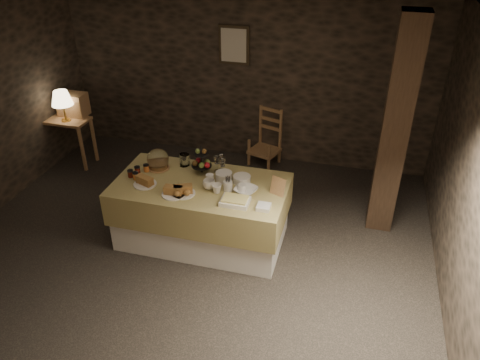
% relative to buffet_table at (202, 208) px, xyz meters
% --- Properties ---
extents(ground_plane, '(5.50, 5.00, 0.01)m').
position_rel_buffet_table_xyz_m(ground_plane, '(-0.07, -0.25, -0.45)').
color(ground_plane, black).
rests_on(ground_plane, ground).
extents(room_shell, '(5.52, 5.02, 2.60)m').
position_rel_buffet_table_xyz_m(room_shell, '(-0.07, -0.25, 1.12)').
color(room_shell, black).
rests_on(room_shell, ground).
extents(buffet_table, '(1.96, 1.04, 0.77)m').
position_rel_buffet_table_xyz_m(buffet_table, '(0.00, 0.00, 0.00)').
color(buffet_table, white).
rests_on(buffet_table, ground_plane).
extents(console_table, '(0.69, 0.39, 0.74)m').
position_rel_buffet_table_xyz_m(console_table, '(-2.57, 1.28, 0.16)').
color(console_table, olive).
rests_on(console_table, ground_plane).
extents(table_lamp, '(0.31, 0.31, 0.46)m').
position_rel_buffet_table_xyz_m(table_lamp, '(-2.52, 1.23, 0.64)').
color(table_lamp, '#AA8534').
rests_on(table_lamp, console_table).
extents(wine_rack, '(0.42, 0.26, 0.34)m').
position_rel_buffet_table_xyz_m(wine_rack, '(-2.52, 1.46, 0.46)').
color(wine_rack, olive).
rests_on(wine_rack, console_table).
extents(chair, '(0.51, 0.50, 0.68)m').
position_rel_buffet_table_xyz_m(chair, '(0.30, 2.09, -0.06)').
color(chair, olive).
rests_on(chair, ground_plane).
extents(timber_column, '(0.30, 0.30, 2.60)m').
position_rel_buffet_table_xyz_m(timber_column, '(2.04, 0.87, 0.85)').
color(timber_column, black).
rests_on(timber_column, ground_plane).
extents(framed_picture, '(0.45, 0.04, 0.55)m').
position_rel_buffet_table_xyz_m(framed_picture, '(-0.22, 2.21, 1.30)').
color(framed_picture, '#312617').
rests_on(framed_picture, room_shell).
extents(plate_stack_a, '(0.19, 0.19, 0.10)m').
position_rel_buffet_table_xyz_m(plate_stack_a, '(0.23, 0.15, 0.38)').
color(plate_stack_a, silver).
rests_on(plate_stack_a, buffet_table).
extents(plate_stack_b, '(0.20, 0.20, 0.08)m').
position_rel_buffet_table_xyz_m(plate_stack_b, '(0.45, 0.15, 0.37)').
color(plate_stack_b, silver).
rests_on(plate_stack_b, buffet_table).
extents(cutlery_holder, '(0.10, 0.10, 0.12)m').
position_rel_buffet_table_xyz_m(cutlery_holder, '(0.34, -0.06, 0.39)').
color(cutlery_holder, silver).
rests_on(cutlery_holder, buffet_table).
extents(cup_a, '(0.17, 0.17, 0.11)m').
position_rel_buffet_table_xyz_m(cup_a, '(0.13, -0.07, 0.38)').
color(cup_a, silver).
rests_on(cup_a, buffet_table).
extents(cup_b, '(0.13, 0.13, 0.10)m').
position_rel_buffet_table_xyz_m(cup_b, '(0.23, -0.13, 0.38)').
color(cup_b, silver).
rests_on(cup_b, buffet_table).
extents(mug_c, '(0.09, 0.09, 0.09)m').
position_rel_buffet_table_xyz_m(mug_c, '(0.09, 0.07, 0.38)').
color(mug_c, silver).
rests_on(mug_c, buffet_table).
extents(mug_d, '(0.08, 0.08, 0.09)m').
position_rel_buffet_table_xyz_m(mug_d, '(0.50, -0.03, 0.37)').
color(mug_d, silver).
rests_on(mug_d, buffet_table).
extents(bowl, '(0.30, 0.30, 0.06)m').
position_rel_buffet_table_xyz_m(bowl, '(0.54, -0.05, 0.36)').
color(bowl, silver).
rests_on(bowl, buffet_table).
extents(cake_dome, '(0.26, 0.26, 0.26)m').
position_rel_buffet_table_xyz_m(cake_dome, '(-0.60, 0.21, 0.43)').
color(cake_dome, olive).
rests_on(cake_dome, buffet_table).
extents(fruit_stand, '(0.24, 0.24, 0.34)m').
position_rel_buffet_table_xyz_m(fruit_stand, '(-0.07, 0.25, 0.46)').
color(fruit_stand, black).
rests_on(fruit_stand, buffet_table).
extents(bread_platter_left, '(0.26, 0.26, 0.11)m').
position_rel_buffet_table_xyz_m(bread_platter_left, '(-0.59, -0.18, 0.37)').
color(bread_platter_left, silver).
rests_on(bread_platter_left, buffet_table).
extents(bread_platter_center, '(0.26, 0.26, 0.11)m').
position_rel_buffet_table_xyz_m(bread_platter_center, '(-0.21, -0.29, 0.37)').
color(bread_platter_center, silver).
rests_on(bread_platter_center, buffet_table).
extents(bread_platter_right, '(0.26, 0.26, 0.11)m').
position_rel_buffet_table_xyz_m(bread_platter_right, '(-0.11, -0.24, 0.37)').
color(bread_platter_right, silver).
rests_on(bread_platter_right, buffet_table).
extents(jam_jars, '(0.18, 0.26, 0.07)m').
position_rel_buffet_table_xyz_m(jam_jars, '(-0.77, -0.00, 0.37)').
color(jam_jars, '#50160D').
rests_on(jam_jars, buffet_table).
extents(tart_dish, '(0.30, 0.22, 0.07)m').
position_rel_buffet_table_xyz_m(tart_dish, '(0.49, -0.28, 0.36)').
color(tart_dish, silver).
rests_on(tart_dish, buffet_table).
extents(square_dish, '(0.14, 0.14, 0.04)m').
position_rel_buffet_table_xyz_m(square_dish, '(0.80, -0.30, 0.35)').
color(square_dish, silver).
rests_on(square_dish, buffet_table).
extents(menu_frame, '(0.18, 0.13, 0.22)m').
position_rel_buffet_table_xyz_m(menu_frame, '(0.88, 0.02, 0.42)').
color(menu_frame, olive).
rests_on(menu_frame, buffet_table).
extents(storage_jar_a, '(0.10, 0.10, 0.16)m').
position_rel_buffet_table_xyz_m(storage_jar_a, '(-0.33, 0.35, 0.41)').
color(storage_jar_a, white).
rests_on(storage_jar_a, buffet_table).
extents(storage_jar_b, '(0.09, 0.09, 0.14)m').
position_rel_buffet_table_xyz_m(storage_jar_b, '(-0.31, 0.37, 0.40)').
color(storage_jar_b, white).
rests_on(storage_jar_b, buffet_table).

